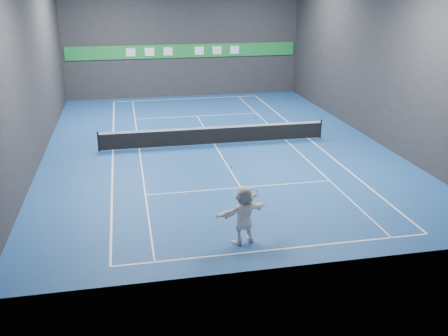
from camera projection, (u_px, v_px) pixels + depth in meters
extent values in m
plane|color=navy|center=(214.00, 144.00, 27.55)|extent=(26.00, 26.00, 0.00)
cube|color=#27272A|center=(183.00, 38.00, 37.95)|extent=(18.00, 0.10, 9.00)
cube|color=#27272A|center=(296.00, 128.00, 14.04)|extent=(18.00, 0.10, 9.00)
cube|color=#27272A|center=(32.00, 67.00, 24.32)|extent=(0.10, 26.00, 9.00)
cube|color=#27272A|center=(373.00, 57.00, 27.67)|extent=(0.10, 26.00, 9.00)
cube|color=white|center=(279.00, 249.00, 16.62)|extent=(10.98, 0.08, 0.01)
cube|color=white|center=(187.00, 99.00, 38.49)|extent=(10.98, 0.08, 0.01)
cube|color=white|center=(113.00, 150.00, 26.53)|extent=(0.08, 23.78, 0.01)
cube|color=white|center=(308.00, 138.00, 28.57)|extent=(0.08, 23.78, 0.01)
cube|color=white|center=(139.00, 149.00, 26.79)|extent=(0.06, 23.78, 0.01)
cube|color=white|center=(285.00, 140.00, 28.32)|extent=(0.06, 23.78, 0.01)
cube|color=white|center=(241.00, 188.00, 21.67)|extent=(8.23, 0.06, 0.01)
cube|color=white|center=(197.00, 116.00, 33.44)|extent=(8.23, 0.06, 0.01)
cube|color=white|center=(214.00, 144.00, 27.55)|extent=(0.06, 12.80, 0.01)
imported|color=white|center=(244.00, 215.00, 16.76)|extent=(2.01, 1.18, 2.06)
sphere|color=#AACF22|center=(232.00, 167.00, 16.23)|extent=(0.06, 0.06, 0.06)
cylinder|color=black|center=(98.00, 142.00, 26.21)|extent=(0.10, 0.10, 1.07)
cylinder|color=black|center=(321.00, 129.00, 28.52)|extent=(0.10, 0.10, 1.07)
cube|color=black|center=(214.00, 136.00, 27.39)|extent=(12.40, 0.03, 0.86)
cube|color=white|center=(214.00, 128.00, 27.22)|extent=(12.40, 0.04, 0.10)
cube|color=#1C8235|center=(184.00, 51.00, 38.24)|extent=(17.64, 0.06, 1.00)
cube|color=white|center=(131.00, 52.00, 37.44)|extent=(0.70, 0.04, 0.60)
cube|color=white|center=(149.00, 52.00, 37.70)|extent=(0.70, 0.04, 0.60)
cube|color=white|center=(168.00, 51.00, 37.96)|extent=(0.70, 0.04, 0.60)
cube|color=white|center=(199.00, 51.00, 38.41)|extent=(0.70, 0.04, 0.60)
cube|color=white|center=(217.00, 50.00, 38.67)|extent=(0.70, 0.04, 0.60)
cube|color=white|center=(235.00, 50.00, 38.93)|extent=(0.70, 0.04, 0.60)
torus|color=#B41D13|center=(254.00, 193.00, 16.61)|extent=(0.39, 0.35, 0.21)
cylinder|color=#B2C445|center=(252.00, 196.00, 16.64)|extent=(0.38, 0.37, 0.10)
cylinder|color=#B0121B|center=(255.00, 196.00, 16.65)|extent=(0.08, 0.14, 0.16)
cylinder|color=#DCB60B|center=(252.00, 203.00, 16.70)|extent=(0.13, 0.15, 0.25)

